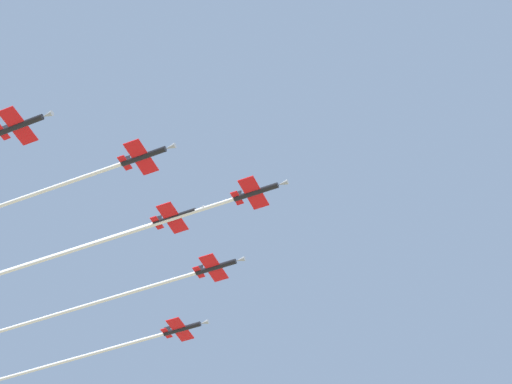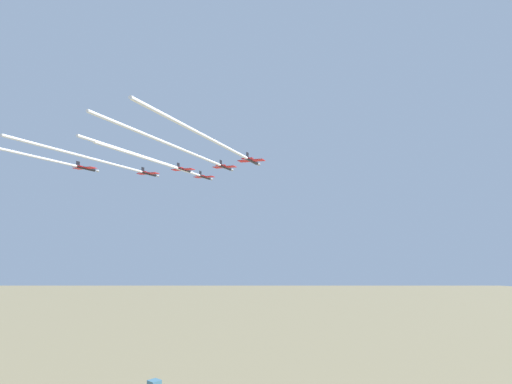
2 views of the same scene
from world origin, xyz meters
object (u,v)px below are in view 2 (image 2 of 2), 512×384
jet_starboard_inner (192,154)px  jet_port_outer (157,161)px  jet_starboard_outer (37,157)px  jet_lead (176,168)px  jet_center_rear (225,146)px  jet_port_inner (112,164)px

jet_starboard_inner → jet_port_outer: 19.21m
jet_starboard_inner → jet_starboard_outer: (-44.66, -33.50, -0.30)m
jet_lead → jet_port_outer: (5.34, -12.99, 0.29)m
jet_center_rear → jet_starboard_inner: bearing=142.7°
jet_lead → jet_starboard_inner: jet_starboard_inner is taller
jet_lead → jet_starboard_outer: size_ratio=1.04×
jet_lead → jet_port_inner: bearing=-136.7°
jet_lead → jet_starboard_outer: (-20.13, -45.80, 0.30)m
jet_lead → jet_port_outer: jet_port_outer is taller
jet_starboard_outer → jet_center_rear: 72.07m
jet_lead → jet_starboard_outer: 50.03m
jet_lead → jet_starboard_inner: size_ratio=0.93×
jet_port_inner → jet_center_rear: size_ratio=1.02×
jet_port_inner → jet_center_rear: bearing=-17.9°
jet_lead → jet_starboard_outer: jet_starboard_outer is taller
jet_starboard_inner → jet_port_outer: size_ratio=1.27×
jet_lead → jet_center_rear: 49.86m
jet_port_inner → jet_lead: bearing=43.3°
jet_port_outer → jet_starboard_outer: size_ratio=0.87×
jet_port_inner → jet_starboard_outer: bearing=-135.4°
jet_starboard_inner → jet_starboard_outer: size_ratio=1.11×
jet_port_inner → jet_port_outer: bearing=9.3°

